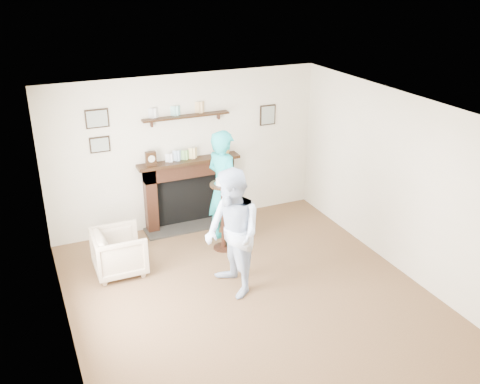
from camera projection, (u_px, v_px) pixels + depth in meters
name	position (u px, v px, depth m)	size (l,w,h in m)	color
ground	(251.00, 298.00, 7.00)	(5.00, 5.00, 0.00)	brown
room_shell	(229.00, 165.00, 6.94)	(4.54, 5.02, 2.52)	beige
armchair	(121.00, 271.00, 7.61)	(0.69, 0.71, 0.64)	tan
man	(233.00, 290.00, 7.17)	(0.84, 0.65, 1.72)	#A4B2CD
woman	(224.00, 241.00, 8.45)	(0.66, 0.44, 1.82)	#1DA6A7
pedestal_table	(223.00, 203.00, 7.94)	(0.38, 0.38, 1.23)	black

